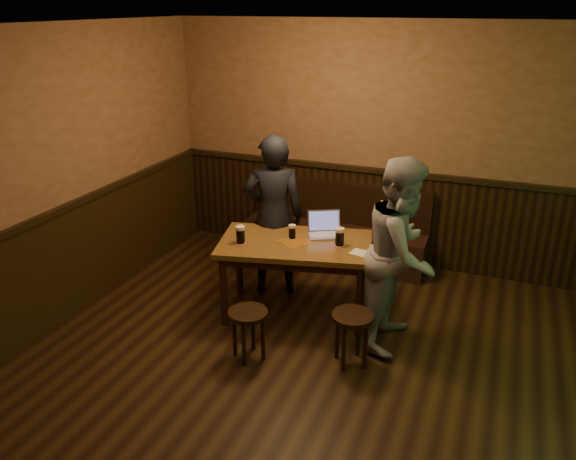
% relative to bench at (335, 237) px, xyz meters
% --- Properties ---
extents(room, '(5.04, 6.04, 2.84)m').
position_rel_bench_xyz_m(room, '(0.39, -2.53, 0.89)').
color(room, black).
rests_on(room, ground).
extents(bench, '(2.20, 0.50, 0.95)m').
position_rel_bench_xyz_m(bench, '(0.00, 0.00, 0.00)').
color(bench, black).
rests_on(bench, ground).
extents(pub_table, '(1.63, 1.16, 0.79)m').
position_rel_bench_xyz_m(pub_table, '(-0.00, -1.36, 0.37)').
color(pub_table, '#583719').
rests_on(pub_table, ground).
extents(stool_left, '(0.39, 0.39, 0.47)m').
position_rel_bench_xyz_m(stool_left, '(-0.10, -2.24, 0.06)').
color(stool_left, black).
rests_on(stool_left, ground).
extents(stool_right, '(0.43, 0.43, 0.49)m').
position_rel_bench_xyz_m(stool_right, '(0.77, -1.99, 0.08)').
color(stool_right, black).
rests_on(stool_right, ground).
extents(pint_left, '(0.12, 0.12, 0.18)m').
position_rel_bench_xyz_m(pint_left, '(-0.48, -1.59, 0.57)').
color(pint_left, maroon).
rests_on(pint_left, pub_table).
extents(pint_mid, '(0.09, 0.09, 0.15)m').
position_rel_bench_xyz_m(pint_mid, '(-0.06, -1.29, 0.55)').
color(pint_mid, maroon).
rests_on(pint_mid, pub_table).
extents(pint_right, '(0.12, 0.12, 0.18)m').
position_rel_bench_xyz_m(pint_right, '(0.43, -1.28, 0.57)').
color(pint_right, maroon).
rests_on(pint_right, pub_table).
extents(laptop, '(0.41, 0.38, 0.23)m').
position_rel_bench_xyz_m(laptop, '(0.20, -1.07, 0.54)').
color(laptop, silver).
rests_on(laptop, pub_table).
extents(menu, '(0.25, 0.19, 0.00)m').
position_rel_bench_xyz_m(menu, '(0.68, -1.38, 0.48)').
color(menu, silver).
rests_on(menu, pub_table).
extents(person_suit, '(0.74, 0.62, 1.75)m').
position_rel_bench_xyz_m(person_suit, '(-0.39, -0.99, 0.56)').
color(person_suit, black).
rests_on(person_suit, ground).
extents(person_grey, '(0.74, 0.91, 1.76)m').
position_rel_bench_xyz_m(person_grey, '(1.05, -1.46, 0.57)').
color(person_grey, '#94949A').
rests_on(person_grey, ground).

